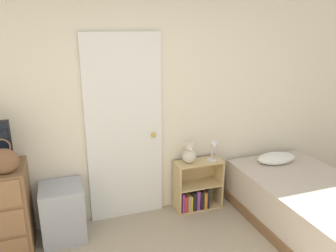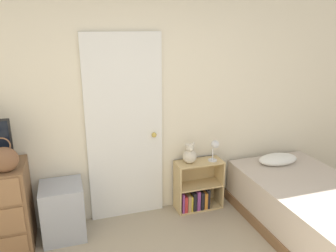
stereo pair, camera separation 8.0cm
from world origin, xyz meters
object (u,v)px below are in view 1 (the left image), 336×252
teddy_bear (189,154)px  bed (316,210)px  storage_bin (63,212)px  bookshelf (196,190)px  handbag (4,161)px  desk_lamp (214,146)px

teddy_bear → bed: bearing=-38.6°
storage_bin → teddy_bear: (1.42, 0.08, 0.41)m
bed → bookshelf: bearing=138.8°
handbag → storage_bin: handbag is taller
teddy_bear → storage_bin: bearing=-176.6°
handbag → bookshelf: bearing=7.9°
bookshelf → bed: size_ratio=0.30×
handbag → desk_lamp: (2.14, 0.23, -0.22)m
bookshelf → handbag: bearing=-172.1°
handbag → storage_bin: size_ratio=0.56×
bookshelf → teddy_bear: bearing=-178.9°
teddy_bear → bookshelf: bearing=1.1°
teddy_bear → desk_lamp: 0.30m
storage_bin → desk_lamp: bearing=1.6°
teddy_bear → handbag: bearing=-171.7°
storage_bin → bed: bed is taller
desk_lamp → bed: desk_lamp is taller
storage_bin → bed: 2.62m
handbag → desk_lamp: handbag is taller
handbag → bed: 3.08m
bookshelf → teddy_bear: size_ratio=2.45×
storage_bin → bookshelf: bearing=3.2°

